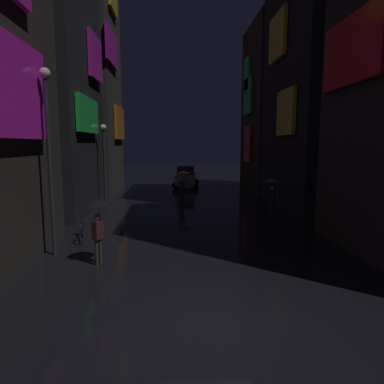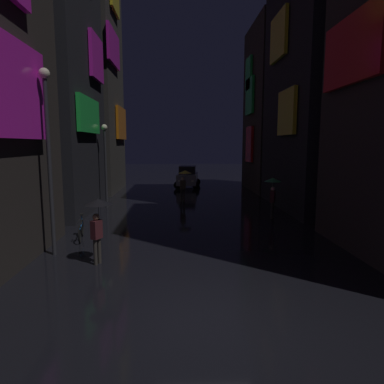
% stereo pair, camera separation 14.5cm
% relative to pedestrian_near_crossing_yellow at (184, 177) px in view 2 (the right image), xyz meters
% --- Properties ---
extents(ground_plane, '(120.00, 120.00, 0.00)m').
position_rel_pedestrian_near_crossing_yellow_xyz_m(ground_plane, '(0.18, -15.76, -1.67)').
color(ground_plane, black).
extents(building_left_mid, '(4.25, 7.44, 21.84)m').
position_rel_pedestrian_near_crossing_yellow_xyz_m(building_left_mid, '(-7.30, -3.04, 9.26)').
color(building_left_mid, black).
rests_on(building_left_mid, ground).
extents(building_left_far, '(4.25, 7.44, 19.72)m').
position_rel_pedestrian_near_crossing_yellow_xyz_m(building_left_far, '(-7.29, 5.83, 8.20)').
color(building_left_far, '#33302D').
rests_on(building_left_far, ground).
extents(building_right_mid, '(4.25, 8.57, 22.59)m').
position_rel_pedestrian_near_crossing_yellow_xyz_m(building_right_mid, '(7.67, -2.48, 9.64)').
color(building_right_mid, black).
rests_on(building_right_mid, ground).
extents(building_right_far, '(4.25, 7.15, 13.49)m').
position_rel_pedestrian_near_crossing_yellow_xyz_m(building_right_far, '(7.66, 5.81, 5.08)').
color(building_right_far, '#2D2826').
rests_on(building_right_far, ground).
extents(pedestrian_near_crossing_yellow, '(0.90, 0.90, 2.12)m').
position_rel_pedestrian_near_crossing_yellow_xyz_m(pedestrian_near_crossing_yellow, '(0.00, 0.00, 0.00)').
color(pedestrian_near_crossing_yellow, '#38332D').
rests_on(pedestrian_near_crossing_yellow, ground).
extents(pedestrian_foreground_right_green, '(0.90, 0.90, 2.12)m').
position_rel_pedestrian_near_crossing_yellow_xyz_m(pedestrian_foreground_right_green, '(4.50, -5.35, 0.00)').
color(pedestrian_foreground_right_green, '#38332D').
rests_on(pedestrian_foreground_right_green, ground).
extents(pedestrian_far_right_black, '(0.90, 0.90, 2.12)m').
position_rel_pedestrian_near_crossing_yellow_xyz_m(pedestrian_far_right_black, '(-3.05, -11.91, 0.00)').
color(pedestrian_far_right_black, '#38332D').
rests_on(pedestrian_far_right_black, ground).
extents(bicycle_parked_at_storefront, '(0.38, 1.80, 0.96)m').
position_rel_pedestrian_near_crossing_yellow_xyz_m(bicycle_parked_at_storefront, '(-4.42, -9.06, -1.28)').
color(bicycle_parked_at_storefront, black).
rests_on(bicycle_parked_at_storefront, ground).
extents(car_distant, '(2.52, 4.28, 1.92)m').
position_rel_pedestrian_near_crossing_yellow_xyz_m(car_distant, '(0.47, 8.00, -0.74)').
color(car_distant, '#99999E').
rests_on(car_distant, ground).
extents(streetlamp_left_near, '(0.36, 0.36, 6.34)m').
position_rel_pedestrian_near_crossing_yellow_xyz_m(streetlamp_left_near, '(-4.82, -11.01, 2.22)').
color(streetlamp_left_near, '#2D2D33').
rests_on(streetlamp_left_near, ground).
extents(streetlamp_left_far, '(0.36, 0.36, 5.04)m').
position_rel_pedestrian_near_crossing_yellow_xyz_m(streetlamp_left_far, '(-4.82, -1.86, 1.52)').
color(streetlamp_left_far, '#2D2D33').
rests_on(streetlamp_left_far, ground).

